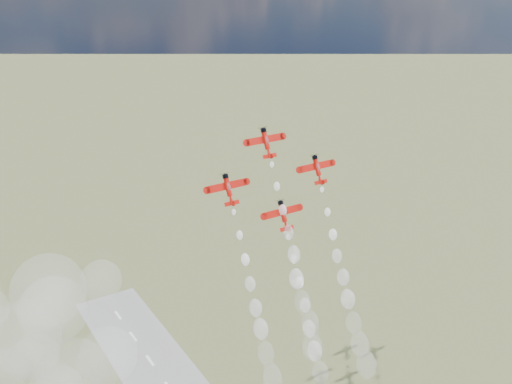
{
  "coord_description": "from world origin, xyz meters",
  "views": [
    {
      "loc": [
        -71.15,
        -112.2,
        163.29
      ],
      "look_at": [
        7.63,
        15.85,
        102.05
      ],
      "focal_mm": 42.0,
      "sensor_mm": 36.0,
      "label": 1
    }
  ],
  "objects_px": {
    "plane_left": "(228,189)",
    "plane_right": "(317,169)",
    "plane_lead": "(266,142)",
    "plane_slot": "(283,215)"
  },
  "relations": [
    {
      "from": "plane_left",
      "to": "plane_right",
      "type": "xyz_separation_m",
      "value": [
        29.21,
        0.0,
        0.0
      ]
    },
    {
      "from": "plane_lead",
      "to": "plane_right",
      "type": "height_order",
      "value": "plane_lead"
    },
    {
      "from": "plane_lead",
      "to": "plane_slot",
      "type": "xyz_separation_m",
      "value": [
        0.0,
        -8.95,
        -18.39
      ]
    },
    {
      "from": "plane_left",
      "to": "plane_right",
      "type": "distance_m",
      "value": 29.21
    },
    {
      "from": "plane_right",
      "to": "plane_slot",
      "type": "height_order",
      "value": "plane_right"
    },
    {
      "from": "plane_lead",
      "to": "plane_left",
      "type": "xyz_separation_m",
      "value": [
        -14.61,
        -4.47,
        -9.19
      ]
    },
    {
      "from": "plane_lead",
      "to": "plane_slot",
      "type": "distance_m",
      "value": 20.45
    },
    {
      "from": "plane_left",
      "to": "plane_right",
      "type": "bearing_deg",
      "value": 0.0
    },
    {
      "from": "plane_right",
      "to": "plane_slot",
      "type": "bearing_deg",
      "value": -162.97
    },
    {
      "from": "plane_left",
      "to": "plane_slot",
      "type": "xyz_separation_m",
      "value": [
        14.61,
        -4.47,
        -9.19
      ]
    }
  ]
}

